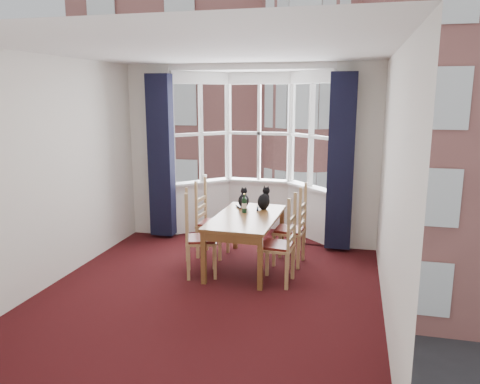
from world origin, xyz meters
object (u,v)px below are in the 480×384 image
(cat_right, at_px, (264,200))
(chair_right_near, at_px, (284,247))
(candle_tall, at_px, (205,178))
(chair_left_near, at_px, (194,240))
(chair_right_far, at_px, (296,232))
(dining_table, at_px, (246,222))
(chair_left_far, at_px, (207,224))
(wine_bottle, at_px, (244,204))
(cat_left, at_px, (244,200))

(cat_right, bearing_deg, chair_right_near, -64.56)
(chair_right_near, xyz_separation_m, candle_tall, (-1.68, 2.00, 0.46))
(chair_left_near, height_order, cat_right, cat_right)
(chair_left_near, xyz_separation_m, cat_right, (0.75, 0.91, 0.38))
(chair_right_far, bearing_deg, cat_right, 158.65)
(dining_table, distance_m, chair_left_far, 0.77)
(wine_bottle, distance_m, candle_tall, 1.71)
(dining_table, relative_size, wine_bottle, 5.75)
(cat_left, relative_size, cat_right, 0.88)
(cat_right, height_order, candle_tall, cat_right)
(wine_bottle, bearing_deg, cat_right, 50.89)
(chair_left_far, height_order, candle_tall, candle_tall)
(dining_table, distance_m, chair_right_near, 0.76)
(cat_right, relative_size, wine_bottle, 1.25)
(chair_left_near, xyz_separation_m, cat_left, (0.44, 0.94, 0.36))
(chair_right_far, bearing_deg, chair_right_near, -94.34)
(chair_right_far, distance_m, candle_tall, 2.20)
(chair_right_far, bearing_deg, chair_left_far, 176.71)
(dining_table, height_order, chair_left_far, chair_left_far)
(chair_right_near, distance_m, cat_left, 1.26)
(dining_table, distance_m, chair_left_near, 0.76)
(cat_right, bearing_deg, dining_table, -108.72)
(chair_left_far, relative_size, chair_right_far, 1.00)
(chair_left_far, bearing_deg, chair_right_far, -3.29)
(chair_left_far, relative_size, wine_bottle, 3.40)
(wine_bottle, bearing_deg, chair_left_near, -129.63)
(chair_right_near, bearing_deg, chair_left_near, 179.72)
(chair_left_far, distance_m, chair_right_near, 1.49)
(cat_left, distance_m, candle_tall, 1.41)
(dining_table, relative_size, cat_right, 4.61)
(chair_left_far, xyz_separation_m, cat_left, (0.52, 0.15, 0.36))
(chair_right_far, distance_m, cat_left, 0.90)
(chair_right_near, height_order, cat_right, cat_right)
(chair_right_far, bearing_deg, cat_left, 164.21)
(chair_left_near, xyz_separation_m, chair_left_far, (-0.08, 0.79, 0.00))
(chair_right_far, distance_m, cat_right, 0.65)
(wine_bottle, bearing_deg, dining_table, -68.43)
(wine_bottle, xyz_separation_m, candle_tall, (-1.02, 1.37, 0.09))
(cat_right, relative_size, candle_tall, 2.93)
(dining_table, bearing_deg, chair_right_near, -37.93)
(chair_left_far, distance_m, cat_right, 0.91)
(chair_left_near, height_order, chair_right_far, same)
(chair_left_far, bearing_deg, chair_right_near, -32.34)
(cat_left, bearing_deg, wine_bottle, -74.95)
(chair_right_far, xyz_separation_m, wine_bottle, (-0.71, -0.08, 0.37))
(dining_table, xyz_separation_m, chair_left_near, (-0.59, -0.45, -0.17))
(cat_left, bearing_deg, dining_table, -72.52)
(wine_bottle, bearing_deg, cat_left, 105.05)
(chair_right_near, bearing_deg, dining_table, 142.07)
(cat_left, bearing_deg, chair_left_near, -115.01)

